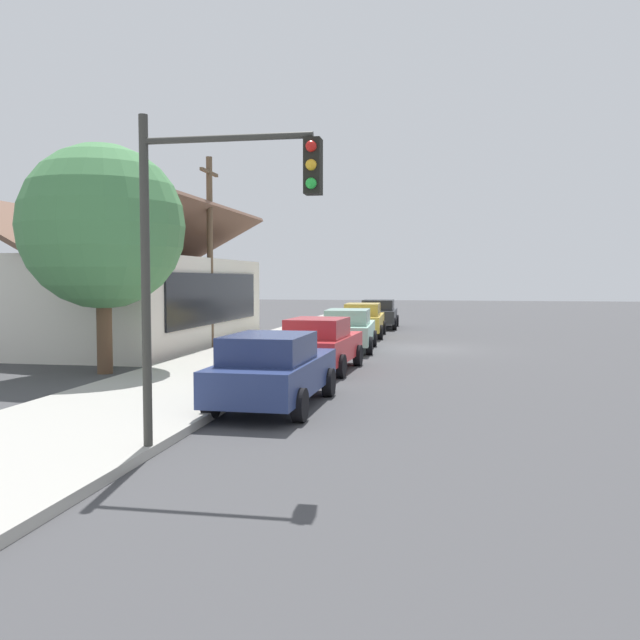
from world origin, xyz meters
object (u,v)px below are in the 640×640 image
traffic_light_main (211,228)px  utility_pole_wooden (210,249)px  car_cherry (320,344)px  shade_tree (102,227)px  car_mustard (363,320)px  car_seafoam (349,329)px  fire_hydrant_red (314,335)px  car_navy (274,369)px  car_charcoal (379,313)px

traffic_light_main → utility_pole_wooden: size_ratio=0.69×
car_cherry → shade_tree: bearing=107.9°
shade_tree → car_mustard: bearing=-23.3°
car_seafoam → car_mustard: 6.23m
car_cherry → utility_pole_wooden: size_ratio=0.59×
fire_hydrant_red → car_navy: bearing=-173.0°
car_navy → fire_hydrant_red: car_navy is taller
car_charcoal → fire_hydrant_red: 11.22m
car_mustard → shade_tree: size_ratio=0.75×
car_mustard → fire_hydrant_red: 5.54m
car_cherry → car_seafoam: bearing=2.6°
car_cherry → shade_tree: 7.11m
car_mustard → fire_hydrant_red: (-5.37, 1.36, -0.32)m
car_navy → shade_tree: 8.09m
traffic_light_main → car_navy: bearing=1.8°
car_cherry → utility_pole_wooden: bearing=46.0°
car_navy → car_mustard: bearing=2.0°
car_navy → utility_pole_wooden: bearing=26.9°
car_charcoal → utility_pole_wooden: utility_pole_wooden is taller
shade_tree → fire_hydrant_red: 10.20m
car_seafoam → car_charcoal: bearing=-2.8°
shade_tree → car_seafoam: bearing=-39.1°
traffic_light_main → fire_hydrant_red: traffic_light_main is taller
traffic_light_main → car_cherry: bearing=1.0°
car_cherry → traffic_light_main: bearing=-176.1°
car_mustard → traffic_light_main: 22.17m
car_cherry → car_seafoam: (5.87, -0.03, 0.00)m
car_charcoal → traffic_light_main: (-27.74, -0.12, 2.67)m
shade_tree → traffic_light_main: (-8.30, -6.21, -0.72)m
car_navy → fire_hydrant_red: (12.46, 1.53, -0.32)m
utility_pole_wooden → car_charcoal: bearing=-24.8°
car_cherry → car_charcoal: size_ratio=0.92×
car_cherry → traffic_light_main: traffic_light_main is taller
car_seafoam → shade_tree: shade_tree is taller
car_mustard → shade_tree: 15.30m
car_navy → car_cherry: bearing=1.8°
traffic_light_main → fire_hydrant_red: bearing=5.7°
shade_tree → utility_pole_wooden: bearing=-4.2°
car_seafoam → car_mustard: (6.22, 0.17, 0.00)m
car_cherry → traffic_light_main: size_ratio=0.85×
car_charcoal → traffic_light_main: traffic_light_main is taller
car_mustard → shade_tree: (-13.70, 5.90, 3.39)m
car_charcoal → traffic_light_main: size_ratio=0.92×
car_cherry → shade_tree: (-1.61, 6.04, 3.40)m
car_charcoal → fire_hydrant_red: (-11.11, 1.54, -0.32)m
car_mustard → shade_tree: bearing=154.4°
traffic_light_main → fire_hydrant_red: size_ratio=7.32×
car_seafoam → fire_hydrant_red: 1.78m
utility_pole_wooden → traffic_light_main: bearing=-160.3°
car_charcoal → shade_tree: 20.65m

